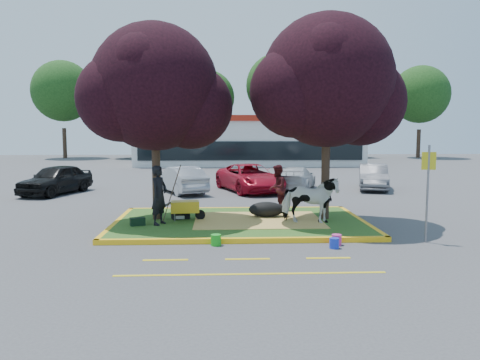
{
  "coord_description": "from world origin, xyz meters",
  "views": [
    {
      "loc": [
        -0.68,
        -15.35,
        3.15
      ],
      "look_at": [
        0.02,
        0.5,
        1.45
      ],
      "focal_mm": 35.0,
      "sensor_mm": 36.0,
      "label": 1
    }
  ],
  "objects_px": {
    "car_silver": "(181,180)",
    "wheelbarrow": "(185,207)",
    "sign_post": "(428,182)",
    "bucket_green": "(216,240)",
    "bucket_pink": "(337,240)",
    "cow": "(310,200)",
    "handler": "(159,195)",
    "car_black": "(56,179)",
    "calf": "(266,209)",
    "bucket_blue": "(334,243)"
  },
  "relations": [
    {
      "from": "calf",
      "to": "bucket_green",
      "type": "bearing_deg",
      "value": -96.13
    },
    {
      "from": "cow",
      "to": "car_black",
      "type": "relative_size",
      "value": 0.42
    },
    {
      "from": "calf",
      "to": "car_silver",
      "type": "distance_m",
      "value": 8.29
    },
    {
      "from": "sign_post",
      "to": "bucket_green",
      "type": "xyz_separation_m",
      "value": [
        -5.89,
        -0.1,
        -1.56
      ]
    },
    {
      "from": "sign_post",
      "to": "car_black",
      "type": "distance_m",
      "value": 17.46
    },
    {
      "from": "calf",
      "to": "wheelbarrow",
      "type": "bearing_deg",
      "value": -150.84
    },
    {
      "from": "cow",
      "to": "calf",
      "type": "relative_size",
      "value": 1.48
    },
    {
      "from": "calf",
      "to": "bucket_green",
      "type": "relative_size",
      "value": 3.98
    },
    {
      "from": "handler",
      "to": "car_silver",
      "type": "xyz_separation_m",
      "value": [
        -0.0,
        8.63,
        -0.42
      ]
    },
    {
      "from": "wheelbarrow",
      "to": "bucket_pink",
      "type": "distance_m",
      "value": 5.34
    },
    {
      "from": "bucket_pink",
      "to": "car_silver",
      "type": "distance_m",
      "value": 12.09
    },
    {
      "from": "bucket_green",
      "to": "bucket_blue",
      "type": "bearing_deg",
      "value": -7.99
    },
    {
      "from": "bucket_pink",
      "to": "bucket_blue",
      "type": "height_order",
      "value": "bucket_pink"
    },
    {
      "from": "sign_post",
      "to": "bucket_pink",
      "type": "distance_m",
      "value": 3.02
    },
    {
      "from": "calf",
      "to": "bucket_blue",
      "type": "bearing_deg",
      "value": -48.28
    },
    {
      "from": "calf",
      "to": "bucket_pink",
      "type": "xyz_separation_m",
      "value": [
        1.59,
        -3.45,
        -0.27
      ]
    },
    {
      "from": "bucket_pink",
      "to": "bucket_blue",
      "type": "distance_m",
      "value": 0.39
    },
    {
      "from": "sign_post",
      "to": "handler",
      "type": "bearing_deg",
      "value": 173.41
    },
    {
      "from": "bucket_green",
      "to": "car_silver",
      "type": "height_order",
      "value": "car_silver"
    },
    {
      "from": "car_silver",
      "to": "car_black",
      "type": "bearing_deg",
      "value": -23.45
    },
    {
      "from": "cow",
      "to": "car_black",
      "type": "xyz_separation_m",
      "value": [
        -10.95,
        8.51,
        -0.18
      ]
    },
    {
      "from": "sign_post",
      "to": "car_silver",
      "type": "height_order",
      "value": "sign_post"
    },
    {
      "from": "bucket_pink",
      "to": "car_black",
      "type": "distance_m",
      "value": 15.6
    },
    {
      "from": "cow",
      "to": "handler",
      "type": "relative_size",
      "value": 0.95
    },
    {
      "from": "sign_post",
      "to": "bucket_green",
      "type": "bearing_deg",
      "value": -170.21
    },
    {
      "from": "wheelbarrow",
      "to": "bucket_pink",
      "type": "xyz_separation_m",
      "value": [
        4.37,
        -3.05,
        -0.44
      ]
    },
    {
      "from": "handler",
      "to": "calf",
      "type": "bearing_deg",
      "value": -47.06
    },
    {
      "from": "calf",
      "to": "wheelbarrow",
      "type": "height_order",
      "value": "wheelbarrow"
    },
    {
      "from": "wheelbarrow",
      "to": "bucket_pink",
      "type": "relative_size",
      "value": 5.82
    },
    {
      "from": "bucket_blue",
      "to": "sign_post",
      "type": "bearing_deg",
      "value": 11.25
    },
    {
      "from": "cow",
      "to": "car_silver",
      "type": "xyz_separation_m",
      "value": [
        -4.82,
        8.67,
        -0.24
      ]
    },
    {
      "from": "wheelbarrow",
      "to": "car_silver",
      "type": "relative_size",
      "value": 0.41
    },
    {
      "from": "handler",
      "to": "bucket_green",
      "type": "bearing_deg",
      "value": -115.77
    },
    {
      "from": "car_silver",
      "to": "wheelbarrow",
      "type": "bearing_deg",
      "value": 70.6
    },
    {
      "from": "bucket_pink",
      "to": "cow",
      "type": "bearing_deg",
      "value": 97.87
    },
    {
      "from": "handler",
      "to": "wheelbarrow",
      "type": "height_order",
      "value": "handler"
    },
    {
      "from": "car_black",
      "to": "bucket_blue",
      "type": "bearing_deg",
      "value": -26.42
    },
    {
      "from": "car_silver",
      "to": "sign_post",
      "type": "bearing_deg",
      "value": 100.7
    },
    {
      "from": "sign_post",
      "to": "bucket_pink",
      "type": "bearing_deg",
      "value": -167.07
    },
    {
      "from": "handler",
      "to": "bucket_green",
      "type": "height_order",
      "value": "handler"
    },
    {
      "from": "handler",
      "to": "wheelbarrow",
      "type": "xyz_separation_m",
      "value": [
        0.76,
        0.74,
        -0.51
      ]
    },
    {
      "from": "wheelbarrow",
      "to": "car_black",
      "type": "distance_m",
      "value": 10.36
    },
    {
      "from": "sign_post",
      "to": "bucket_green",
      "type": "relative_size",
      "value": 8.94
    },
    {
      "from": "handler",
      "to": "bucket_green",
      "type": "xyz_separation_m",
      "value": [
        1.81,
        -2.22,
        -0.94
      ]
    },
    {
      "from": "car_black",
      "to": "bucket_green",
      "type": "bearing_deg",
      "value": -34.72
    },
    {
      "from": "calf",
      "to": "car_black",
      "type": "relative_size",
      "value": 0.28
    },
    {
      "from": "cow",
      "to": "bucket_blue",
      "type": "bearing_deg",
      "value": -167.18
    },
    {
      "from": "bucket_pink",
      "to": "sign_post",
      "type": "bearing_deg",
      "value": 4.11
    },
    {
      "from": "sign_post",
      "to": "car_black",
      "type": "bearing_deg",
      "value": 151.39
    },
    {
      "from": "handler",
      "to": "car_black",
      "type": "xyz_separation_m",
      "value": [
        -6.14,
        8.47,
        -0.36
      ]
    }
  ]
}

